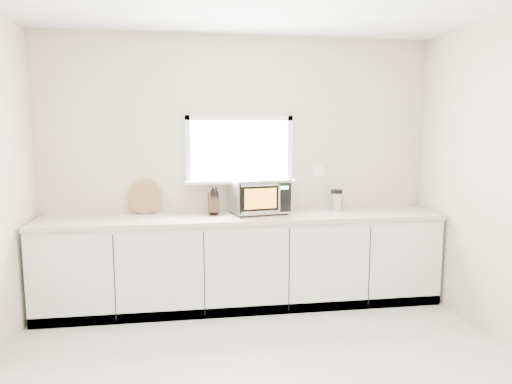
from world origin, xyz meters
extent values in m
cube|color=beige|center=(0.00, 2.00, 1.35)|extent=(4.00, 0.02, 2.70)
cube|color=white|center=(0.00, 1.99, 1.55)|extent=(1.00, 0.02, 0.60)
cube|color=white|center=(0.00, 1.92, 1.23)|extent=(1.12, 0.16, 0.03)
cube|color=white|center=(0.00, 1.97, 1.88)|extent=(1.10, 0.04, 0.05)
cube|color=white|center=(0.00, 1.97, 1.23)|extent=(1.10, 0.04, 0.05)
cube|color=white|center=(-0.53, 1.97, 1.55)|extent=(0.05, 0.04, 0.70)
cube|color=white|center=(0.53, 1.97, 1.55)|extent=(0.05, 0.04, 0.70)
cube|color=white|center=(0.85, 1.99, 1.32)|extent=(0.12, 0.01, 0.12)
cube|color=silver|center=(0.00, 1.70, 0.44)|extent=(3.92, 0.60, 0.88)
cube|color=beige|center=(0.00, 1.69, 0.90)|extent=(3.92, 0.64, 0.04)
cylinder|color=black|center=(-0.03, 1.61, 0.93)|extent=(0.03, 0.03, 0.02)
cylinder|color=black|center=(-0.08, 1.93, 0.93)|extent=(0.03, 0.03, 0.02)
cylinder|color=black|center=(0.43, 1.69, 0.93)|extent=(0.03, 0.03, 0.02)
cylinder|color=black|center=(0.37, 2.01, 0.93)|extent=(0.03, 0.03, 0.02)
cube|color=#B2B5B9|center=(0.17, 1.81, 1.10)|extent=(0.60, 0.49, 0.33)
cube|color=black|center=(0.21, 1.60, 1.10)|extent=(0.52, 0.10, 0.29)
cube|color=orange|center=(0.16, 1.59, 1.10)|extent=(0.32, 0.06, 0.20)
cylinder|color=silver|center=(0.34, 1.60, 1.10)|extent=(0.02, 0.02, 0.25)
cube|color=black|center=(0.39, 1.63, 1.10)|extent=(0.13, 0.03, 0.28)
cube|color=#19FF33|center=(0.39, 1.62, 1.20)|extent=(0.09, 0.02, 0.03)
cube|color=silver|center=(0.17, 1.81, 1.27)|extent=(0.60, 0.49, 0.01)
cube|color=#3F2E16|center=(-0.28, 1.78, 1.04)|extent=(0.11, 0.20, 0.23)
cube|color=black|center=(-0.31, 1.74, 1.13)|extent=(0.02, 0.04, 0.09)
cube|color=black|center=(-0.28, 1.74, 1.14)|extent=(0.02, 0.04, 0.09)
cube|color=black|center=(-0.25, 1.74, 1.12)|extent=(0.02, 0.04, 0.09)
cube|color=black|center=(-0.29, 1.74, 1.16)|extent=(0.02, 0.04, 0.09)
cube|color=black|center=(-0.26, 1.74, 1.16)|extent=(0.02, 0.04, 0.09)
cylinder|color=olive|center=(-0.96, 1.94, 1.09)|extent=(0.33, 0.08, 0.33)
cylinder|color=#B2B5B9|center=(1.00, 1.85, 1.01)|extent=(0.16, 0.16, 0.18)
cylinder|color=black|center=(1.00, 1.85, 1.12)|extent=(0.15, 0.15, 0.04)
camera|label=1|loc=(-0.54, -2.68, 1.75)|focal=32.00mm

